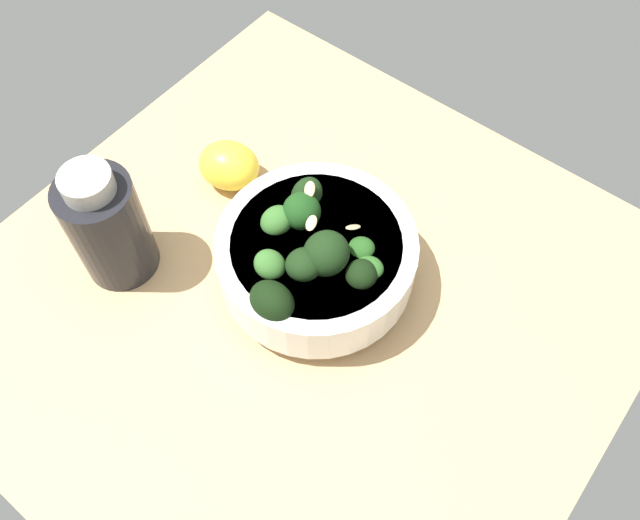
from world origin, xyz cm
name	(u,v)px	position (x,y,z in cm)	size (l,w,h in cm)	color
ground_plane	(302,305)	(0.00, 0.00, -2.29)	(61.18, 61.18, 4.57)	tan
bowl_of_broccoli	(318,258)	(2.15, -0.40, 4.52)	(19.20, 19.02, 11.01)	white
lemon_wedge	(229,166)	(6.36, 15.17, 2.55)	(6.67, 5.56, 5.10)	yellow
bottle_tall	(107,226)	(-8.21, 16.81, 6.37)	(7.29, 7.29, 13.81)	black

